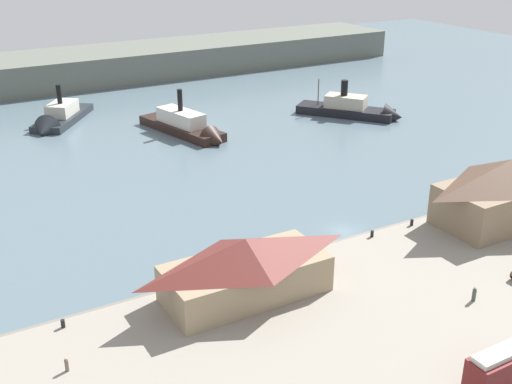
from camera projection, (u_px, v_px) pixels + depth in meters
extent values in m
plane|color=slate|center=(344.00, 231.00, 90.70)|extent=(320.00, 320.00, 0.00)
cube|color=gray|center=(461.00, 301.00, 72.88)|extent=(110.00, 36.00, 1.20)
cube|color=slate|center=(360.00, 238.00, 87.63)|extent=(110.00, 0.80, 1.00)
cube|color=#998466|center=(246.00, 278.00, 72.15)|extent=(18.55, 8.22, 4.37)
pyramid|color=maroon|center=(246.00, 250.00, 70.75)|extent=(18.92, 8.63, 2.80)
cube|color=#847056|center=(505.00, 201.00, 90.35)|extent=(19.91, 9.60, 5.84)
pyramid|color=brown|center=(510.00, 171.00, 88.56)|extent=(20.30, 10.08, 3.36)
cube|color=maroon|center=(507.00, 365.00, 57.84)|extent=(8.53, 2.58, 2.85)
cube|color=beige|center=(510.00, 349.00, 57.19)|extent=(8.19, 1.81, 0.50)
cylinder|color=black|center=(470.00, 384.00, 58.24)|extent=(0.90, 0.18, 0.90)
cylinder|color=#6B5B4C|center=(67.00, 365.00, 60.38)|extent=(0.38, 0.38, 1.29)
sphere|color=#CCA889|center=(66.00, 359.00, 60.09)|extent=(0.24, 0.24, 0.24)
cylinder|color=#3D4C42|center=(474.00, 295.00, 71.59)|extent=(0.44, 0.44, 1.51)
sphere|color=#CCA889|center=(475.00, 288.00, 71.24)|extent=(0.28, 0.28, 0.28)
cylinder|color=black|center=(412.00, 222.00, 89.59)|extent=(0.44, 0.44, 0.90)
cylinder|color=black|center=(63.00, 324.00, 66.99)|extent=(0.44, 0.44, 0.90)
cylinder|color=black|center=(372.00, 234.00, 86.34)|extent=(0.44, 0.44, 0.90)
cube|color=black|center=(181.00, 128.00, 133.11)|extent=(10.91, 23.18, 1.83)
cone|color=black|center=(216.00, 141.00, 125.58)|extent=(6.08, 5.15, 5.29)
cube|color=silver|center=(181.00, 117.00, 132.19)|extent=(6.82, 12.31, 2.88)
cylinder|color=black|center=(180.00, 100.00, 130.79)|extent=(1.04, 1.04, 4.46)
cube|color=#23282D|center=(63.00, 118.00, 140.80)|extent=(17.08, 19.83, 1.51)
cone|color=#23282D|center=(45.00, 131.00, 131.78)|extent=(6.95, 6.42, 6.01)
cube|color=beige|center=(62.00, 109.00, 139.98)|extent=(8.53, 9.21, 2.70)
cylinder|color=black|center=(59.00, 94.00, 138.04)|extent=(1.04, 1.04, 4.12)
cube|color=black|center=(345.00, 111.00, 144.87)|extent=(18.21, 20.82, 1.88)
cone|color=black|center=(393.00, 116.00, 141.12)|extent=(6.70, 6.45, 5.45)
cube|color=#B2A893|center=(346.00, 101.00, 143.96)|extent=(9.31, 10.00, 2.76)
cylinder|color=black|center=(344.00, 88.00, 142.93)|extent=(1.55, 1.55, 3.42)
cylinder|color=brown|center=(318.00, 92.00, 145.58)|extent=(0.24, 0.24, 6.02)
cube|color=#60665B|center=(104.00, 65.00, 177.10)|extent=(180.00, 24.00, 8.00)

